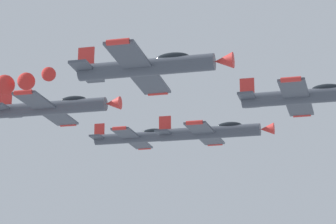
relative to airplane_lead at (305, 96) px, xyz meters
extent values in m
cylinder|color=#474C56|center=(0.00, -0.18, -0.03)|extent=(1.10, 9.00, 1.10)
cube|color=#474C56|center=(0.00, -0.58, -0.13)|extent=(9.20, 1.90, 0.18)
cylinder|color=red|center=(-4.60, -0.58, -0.13)|extent=(0.36, 1.40, 0.36)
cylinder|color=red|center=(4.60, -0.58, -0.13)|extent=(0.36, 1.40, 0.36)
cube|color=#474C56|center=(0.00, -4.18, 0.02)|extent=(3.80, 1.20, 0.18)
cube|color=red|center=(0.00, -4.28, 0.94)|extent=(0.14, 1.10, 1.60)
ellipsoid|color=black|center=(0.00, 1.62, 0.47)|extent=(0.80, 2.20, 0.70)
cylinder|color=#474C56|center=(-9.72, -9.10, 0.21)|extent=(1.14, 9.00, 1.14)
cone|color=red|center=(-9.72, -4.00, 0.21)|extent=(1.08, 1.20, 1.08)
cube|color=#474C56|center=(-9.72, -9.50, 0.11)|extent=(9.20, 1.90, 0.53)
cylinder|color=red|center=(-14.32, -9.50, 0.29)|extent=(0.37, 1.40, 0.37)
cylinder|color=red|center=(-5.12, -9.50, -0.06)|extent=(0.37, 1.40, 0.37)
cube|color=#474C56|center=(-9.71, -13.10, 0.26)|extent=(3.80, 1.20, 0.32)
cube|color=red|center=(-9.68, -13.20, 1.18)|extent=(0.20, 1.10, 1.60)
ellipsoid|color=black|center=(-9.70, -7.30, 0.71)|extent=(0.83, 2.20, 0.73)
cylinder|color=#474C56|center=(10.57, -9.30, -0.53)|extent=(1.14, 9.00, 1.14)
cone|color=red|center=(10.57, -4.20, -0.53)|extent=(1.08, 1.20, 1.08)
cube|color=#474C56|center=(10.57, -9.70, -0.63)|extent=(9.20, 1.90, 0.53)
cylinder|color=red|center=(5.97, -9.70, -0.80)|extent=(0.37, 1.40, 0.37)
cylinder|color=red|center=(15.17, -9.70, -0.45)|extent=(0.37, 1.40, 0.37)
cube|color=#474C56|center=(10.56, -13.30, -0.48)|extent=(3.80, 1.20, 0.32)
cube|color=red|center=(10.53, -13.40, 0.44)|extent=(0.20, 1.10, 1.60)
ellipsoid|color=black|center=(10.55, -7.50, -0.03)|extent=(0.83, 2.20, 0.73)
sphere|color=red|center=(10.67, -15.94, -0.47)|extent=(0.97, 0.97, 0.97)
sphere|color=red|center=(10.54, -17.58, -0.79)|extent=(1.19, 1.19, 1.19)
sphere|color=red|center=(10.37, -19.22, -0.86)|extent=(1.38, 1.38, 1.38)
cylinder|color=#474C56|center=(0.64, -19.86, 0.33)|extent=(1.11, 9.00, 1.11)
cone|color=red|center=(0.64, -14.76, 0.33)|extent=(1.05, 1.20, 1.05)
cube|color=#474C56|center=(0.64, -20.26, 0.23)|extent=(9.20, 1.90, 0.23)
cylinder|color=red|center=(-3.96, -20.26, 0.21)|extent=(0.36, 1.40, 0.36)
cylinder|color=red|center=(5.24, -20.26, 0.26)|extent=(0.36, 1.40, 0.36)
cube|color=#474C56|center=(0.64, -23.86, 0.38)|extent=(3.80, 1.20, 0.20)
cube|color=red|center=(0.63, -23.96, 1.30)|extent=(0.15, 1.10, 1.60)
ellipsoid|color=black|center=(0.63, -18.06, 0.83)|extent=(0.80, 2.20, 0.70)
cylinder|color=#474C56|center=(-19.81, -18.90, 2.81)|extent=(1.11, 9.00, 1.11)
cone|color=red|center=(-19.81, -13.80, 2.81)|extent=(1.06, 1.20, 1.06)
cube|color=#474C56|center=(-19.81, -19.30, 2.71)|extent=(9.20, 1.90, 0.28)
cylinder|color=red|center=(-24.41, -19.30, 2.76)|extent=(0.36, 1.40, 0.36)
cylinder|color=red|center=(-15.21, -19.30, 2.66)|extent=(0.36, 1.40, 0.36)
cube|color=#474C56|center=(-19.80, -22.90, 2.86)|extent=(3.80, 1.20, 0.22)
cube|color=red|center=(-19.80, -23.00, 3.78)|extent=(0.16, 1.10, 1.60)
ellipsoid|color=black|center=(-19.80, -17.10, 3.31)|extent=(0.81, 2.20, 0.71)
camera|label=1|loc=(56.05, 3.65, -17.04)|focal=83.27mm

